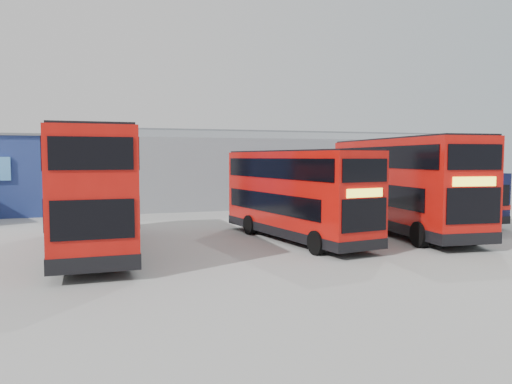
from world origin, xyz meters
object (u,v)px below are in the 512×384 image
at_px(double_decker_left, 91,191).
at_px(double_decker_centre, 295,196).
at_px(maintenance_shed, 284,170).
at_px(double_decker_right, 402,186).
at_px(single_decker_blue, 424,195).

height_order(double_decker_left, double_decker_centre, double_decker_left).
bearing_deg(maintenance_shed, double_decker_right, -94.14).
height_order(double_decker_centre, double_decker_right, double_decker_right).
xyz_separation_m(double_decker_left, double_decker_centre, (8.58, -0.26, -0.36)).
bearing_deg(double_decker_left, single_decker_blue, -167.05).
bearing_deg(maintenance_shed, single_decker_blue, -76.60).
distance_m(maintenance_shed, single_decker_blue, 14.47).
distance_m(maintenance_shed, double_decker_right, 18.44).
bearing_deg(double_decker_left, double_decker_right, -179.99).
bearing_deg(single_decker_blue, maintenance_shed, -76.15).
height_order(maintenance_shed, double_decker_centre, maintenance_shed).
relative_size(double_decker_centre, double_decker_right, 0.87).
relative_size(maintenance_shed, single_decker_blue, 2.87).
xyz_separation_m(double_decker_centre, single_decker_blue, (10.36, 4.64, -0.55)).
distance_m(double_decker_centre, single_decker_blue, 11.37).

